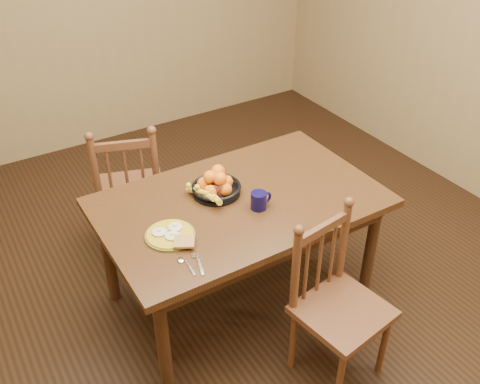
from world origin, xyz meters
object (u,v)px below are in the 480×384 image
chair_far (130,190)px  chair_near (337,304)px  breakfast_plate (171,235)px  fruit_bowl (215,186)px  dining_table (240,211)px  coffee_mug (259,200)px

chair_far → chair_near: 1.62m
breakfast_plate → fruit_bowl: size_ratio=0.95×
chair_near → breakfast_plate: chair_near is taller
chair_near → dining_table: bearing=92.9°
dining_table → chair_far: bearing=115.3°
dining_table → fruit_bowl: fruit_bowl is taller
breakfast_plate → coffee_mug: size_ratio=2.29×
chair_far → chair_near: chair_far is taller
breakfast_plate → coffee_mug: bearing=-2.7°
coffee_mug → fruit_bowl: bearing=119.4°
coffee_mug → dining_table: bearing=110.9°
dining_table → coffee_mug: 0.19m
chair_near → fruit_bowl: chair_near is taller
chair_far → coffee_mug: chair_far is taller
coffee_mug → fruit_bowl: fruit_bowl is taller
chair_near → coffee_mug: 0.70m
dining_table → chair_far: (-0.38, 0.81, -0.18)m
dining_table → chair_near: chair_near is taller
chair_far → chair_near: size_ratio=1.04×
fruit_bowl → chair_far: bearing=112.9°
dining_table → fruit_bowl: size_ratio=4.94×
breakfast_plate → coffee_mug: 0.53m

